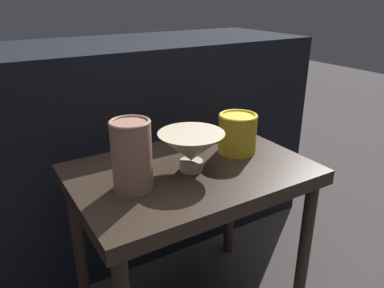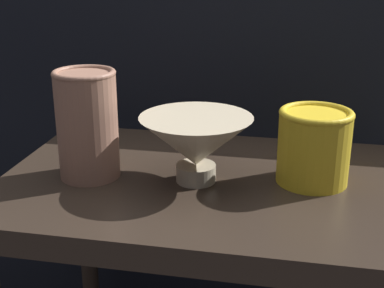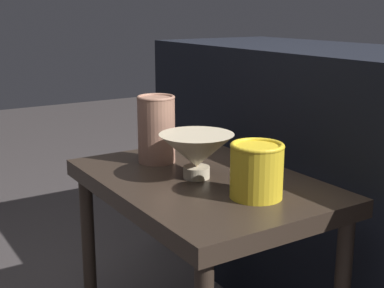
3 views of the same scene
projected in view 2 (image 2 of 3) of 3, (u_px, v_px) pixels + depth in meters
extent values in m
cube|color=#2D231C|center=(201.00, 189.00, 0.86)|extent=(0.64, 0.44, 0.04)
cylinder|color=#2D231C|center=(88.00, 251.00, 1.17)|extent=(0.04, 0.04, 0.47)
cylinder|color=#2D231C|center=(356.00, 280.00, 1.07)|extent=(0.04, 0.04, 0.47)
cube|color=black|center=(237.00, 139.00, 1.39)|extent=(1.48, 0.50, 0.79)
cylinder|color=#C1B293|center=(196.00, 173.00, 0.84)|extent=(0.06, 0.06, 0.03)
cone|color=#C1B293|center=(196.00, 141.00, 0.82)|extent=(0.18, 0.18, 0.08)
cylinder|color=#996B56|center=(87.00, 126.00, 0.84)|extent=(0.10, 0.10, 0.17)
torus|color=#996B56|center=(84.00, 73.00, 0.81)|extent=(0.10, 0.10, 0.01)
cylinder|color=gold|center=(314.00, 148.00, 0.82)|extent=(0.11, 0.11, 0.11)
torus|color=gold|center=(317.00, 113.00, 0.80)|extent=(0.11, 0.11, 0.01)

